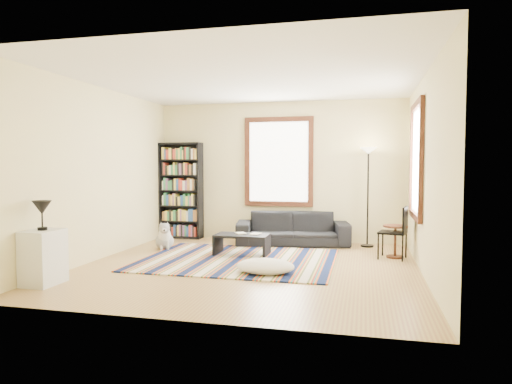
% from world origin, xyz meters
% --- Properties ---
extents(floor, '(5.00, 5.00, 0.10)m').
position_xyz_m(floor, '(0.00, 0.00, -0.05)').
color(floor, '#A68A4B').
rests_on(floor, ground).
extents(ceiling, '(5.00, 5.00, 0.10)m').
position_xyz_m(ceiling, '(0.00, 0.00, 2.85)').
color(ceiling, white).
rests_on(ceiling, floor).
extents(wall_back, '(5.00, 0.10, 2.80)m').
position_xyz_m(wall_back, '(0.00, 2.55, 1.40)').
color(wall_back, beige).
rests_on(wall_back, floor).
extents(wall_front, '(5.00, 0.10, 2.80)m').
position_xyz_m(wall_front, '(0.00, -2.55, 1.40)').
color(wall_front, beige).
rests_on(wall_front, floor).
extents(wall_left, '(0.10, 5.00, 2.80)m').
position_xyz_m(wall_left, '(-2.55, 0.00, 1.40)').
color(wall_left, beige).
rests_on(wall_left, floor).
extents(wall_right, '(0.10, 5.00, 2.80)m').
position_xyz_m(wall_right, '(2.55, 0.00, 1.40)').
color(wall_right, beige).
rests_on(wall_right, floor).
extents(window_back, '(1.20, 0.06, 1.60)m').
position_xyz_m(window_back, '(0.00, 2.47, 1.60)').
color(window_back, white).
rests_on(window_back, wall_back).
extents(window_right, '(0.06, 1.20, 1.60)m').
position_xyz_m(window_right, '(2.47, 0.80, 1.60)').
color(window_right, white).
rests_on(window_right, wall_right).
extents(rug, '(3.06, 2.45, 0.02)m').
position_xyz_m(rug, '(-0.27, 0.39, 0.01)').
color(rug, '#0B163B').
rests_on(rug, floor).
extents(sofa, '(1.22, 2.26, 0.62)m').
position_xyz_m(sofa, '(0.35, 2.05, 0.31)').
color(sofa, black).
rests_on(sofa, floor).
extents(bookshelf, '(0.90, 0.30, 2.00)m').
position_xyz_m(bookshelf, '(-2.06, 2.32, 1.00)').
color(bookshelf, black).
rests_on(bookshelf, floor).
extents(coffee_table, '(0.93, 0.57, 0.36)m').
position_xyz_m(coffee_table, '(-0.32, 0.81, 0.18)').
color(coffee_table, black).
rests_on(coffee_table, floor).
extents(book_a, '(0.26, 0.24, 0.02)m').
position_xyz_m(book_a, '(-0.42, 0.81, 0.37)').
color(book_a, beige).
rests_on(book_a, coffee_table).
extents(book_b, '(0.19, 0.23, 0.02)m').
position_xyz_m(book_b, '(-0.17, 0.86, 0.37)').
color(book_b, beige).
rests_on(book_b, coffee_table).
extents(floor_cushion, '(0.86, 0.67, 0.21)m').
position_xyz_m(floor_cushion, '(0.35, -0.38, 0.10)').
color(floor_cushion, silver).
rests_on(floor_cushion, floor).
extents(floor_lamp, '(0.34, 0.34, 1.86)m').
position_xyz_m(floor_lamp, '(1.76, 2.15, 0.93)').
color(floor_lamp, black).
rests_on(floor_lamp, floor).
extents(side_table, '(0.51, 0.51, 0.54)m').
position_xyz_m(side_table, '(2.20, 1.20, 0.27)').
color(side_table, '#3F170F').
rests_on(side_table, floor).
extents(folding_chair, '(0.50, 0.49, 0.86)m').
position_xyz_m(folding_chair, '(2.15, 1.11, 0.43)').
color(folding_chair, black).
rests_on(folding_chair, floor).
extents(white_cabinet, '(0.38, 0.50, 0.70)m').
position_xyz_m(white_cabinet, '(-2.30, -1.61, 0.35)').
color(white_cabinet, silver).
rests_on(white_cabinet, floor).
extents(table_lamp, '(0.28, 0.28, 0.38)m').
position_xyz_m(table_lamp, '(-2.30, -1.61, 0.89)').
color(table_lamp, black).
rests_on(table_lamp, white_cabinet).
extents(dog, '(0.53, 0.60, 0.50)m').
position_xyz_m(dog, '(-1.84, 1.02, 0.25)').
color(dog, silver).
rests_on(dog, floor).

